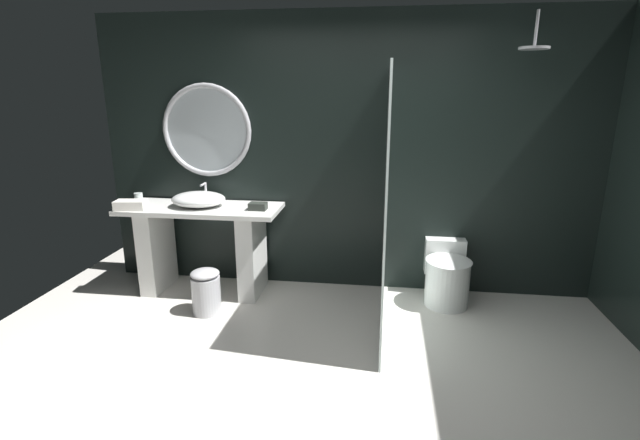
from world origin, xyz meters
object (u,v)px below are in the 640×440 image
at_px(vessel_sink, 199,199).
at_px(round_wall_mirror, 207,131).
at_px(folded_hand_towel, 131,205).
at_px(rain_shower_head, 534,46).
at_px(toilet, 446,275).
at_px(waste_bin, 206,291).
at_px(tissue_box, 258,206).
at_px(tumbler_cup, 139,198).

relative_size(vessel_sink, round_wall_mirror, 0.57).
distance_m(round_wall_mirror, folded_hand_towel, 0.99).
height_order(rain_shower_head, toilet, rain_shower_head).
height_order(toilet, waste_bin, toilet).
xyz_separation_m(vessel_sink, tissue_box, (0.59, -0.05, -0.04)).
relative_size(round_wall_mirror, folded_hand_towel, 3.24).
relative_size(vessel_sink, rain_shower_head, 1.76).
relative_size(tissue_box, waste_bin, 0.39).
distance_m(vessel_sink, folded_hand_towel, 0.61).
distance_m(tissue_box, round_wall_mirror, 0.92).
distance_m(vessel_sink, tumbler_cup, 0.62).
bearing_deg(toilet, vessel_sink, -178.89).
xyz_separation_m(toilet, folded_hand_towel, (-2.89, -0.24, 0.63)).
bearing_deg(tissue_box, folded_hand_towel, -172.79).
height_order(round_wall_mirror, toilet, round_wall_mirror).
relative_size(tissue_box, rain_shower_head, 0.55).
xyz_separation_m(round_wall_mirror, waste_bin, (0.19, -0.74, -1.33)).
bearing_deg(round_wall_mirror, tissue_box, -29.67).
bearing_deg(rain_shower_head, tissue_box, -178.81).
xyz_separation_m(vessel_sink, folded_hand_towel, (-0.57, -0.20, -0.03)).
xyz_separation_m(round_wall_mirror, toilet, (2.31, -0.23, -1.27)).
xyz_separation_m(tissue_box, waste_bin, (-0.38, -0.42, -0.68)).
xyz_separation_m(tumbler_cup, waste_bin, (0.82, -0.50, -0.70)).
xyz_separation_m(tissue_box, toilet, (1.74, 0.10, -0.62)).
distance_m(vessel_sink, rain_shower_head, 3.14).
bearing_deg(waste_bin, toilet, 13.66).
xyz_separation_m(tumbler_cup, round_wall_mirror, (0.63, 0.24, 0.63)).
xyz_separation_m(vessel_sink, waste_bin, (0.21, -0.47, -0.71)).
relative_size(vessel_sink, tissue_box, 3.22).
distance_m(tumbler_cup, toilet, 3.01).
height_order(vessel_sink, tumbler_cup, vessel_sink).
xyz_separation_m(tumbler_cup, tissue_box, (1.20, -0.08, -0.02)).
bearing_deg(rain_shower_head, round_wall_mirror, 174.39).
distance_m(tumbler_cup, folded_hand_towel, 0.23).
relative_size(vessel_sink, toilet, 0.84).
relative_size(round_wall_mirror, toilet, 1.48).
height_order(vessel_sink, round_wall_mirror, round_wall_mirror).
height_order(vessel_sink, waste_bin, vessel_sink).
bearing_deg(round_wall_mirror, rain_shower_head, -5.61).
bearing_deg(tumbler_cup, folded_hand_towel, -78.61).
height_order(rain_shower_head, waste_bin, rain_shower_head).
bearing_deg(tissue_box, toilet, 3.23).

